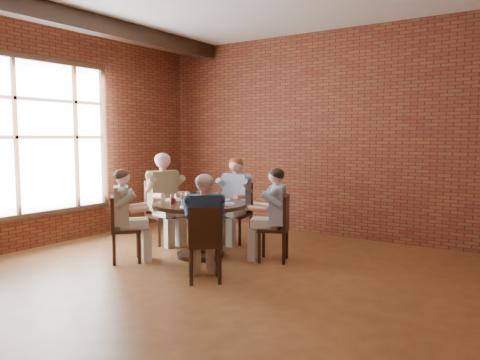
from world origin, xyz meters
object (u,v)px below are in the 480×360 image
Objects in this scene: chair_b at (237,209)px; diner_e at (204,228)px; diner_b at (235,200)px; chair_c at (162,209)px; dining_table at (200,219)px; chair_d at (120,226)px; chair_a at (279,225)px; diner_d at (126,216)px; diner_c at (165,198)px; smartphone at (207,207)px; diner_a at (273,215)px; chair_e at (205,241)px.

chair_b is 2.10m from diner_e.
diner_b is 1.36× the size of chair_c.
chair_d is (-0.70, -0.81, -0.05)m from dining_table.
chair_a is 0.72× the size of diner_d.
chair_c is 0.70× the size of diner_c.
diner_c is 2.09m from diner_e.
smartphone is at bearing -77.55° from chair_b.
diner_c reaches higher than diner_d.
diner_c reaches higher than diner_a.
chair_e is at bearing -31.71° from chair_a.
chair_a is 0.71× the size of diner_a.
dining_table is at bearing -90.00° from diner_d.
diner_b reaches higher than diner_a.
chair_d is 1.44m from diner_e.
diner_c is at bearing -35.21° from chair_d.
diner_a is at bearing -90.00° from chair_a.
chair_b is 1.16m from diner_c.
diner_b is 10.74× the size of smartphone.
chair_a reaches higher than chair_e.
smartphone is (-0.67, -0.70, 0.27)m from chair_a.
chair_c is (-2.10, -0.01, 0.04)m from chair_a.
chair_c is 0.79× the size of diner_e.
diner_b is at bearing -142.12° from diner_a.
chair_c is 1.25m from chair_d.
chair_c is 2.18m from diner_e.
chair_c is at bearing -111.55° from diner_a.
dining_table is at bearing -90.00° from chair_d.
smartphone reaches higher than dining_table.
diner_d is 1.00× the size of diner_e.
diner_e is (0.85, -1.92, 0.11)m from chair_b.
dining_table is 1.09m from chair_a.
chair_e is 7.13× the size of smartphone.
diner_a is 2.03m from chair_c.
diner_d is at bearing -112.23° from chair_b.
chair_d is at bearing 90.00° from diner_d.
diner_d reaches higher than chair_d.
diner_c is 1.59× the size of chair_e.
diner_b is 1.16m from chair_c.
diner_e reaches higher than chair_a.
dining_table is 1.06m from diner_c.
diner_a is 0.89× the size of diner_c.
chair_e is at bearing -105.43° from diner_c.
diner_a is at bearing 64.79° from smartphone.
diner_e is (0.84, -1.84, -0.05)m from diner_b.
diner_b is 2.10m from chair_e.
smartphone is at bearing -114.89° from diner_d.
diner_b is (-1.13, 0.61, 0.18)m from chair_a.
dining_table is 0.93× the size of diner_c.
chair_e reaches higher than chair_d.
chair_a is 0.63× the size of diner_c.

